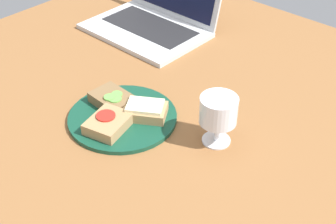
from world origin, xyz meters
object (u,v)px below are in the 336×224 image
at_px(plate, 123,117).
at_px(sandwich_with_cheese, 145,110).
at_px(laptop, 156,14).
at_px(sandwich_with_cucumber, 113,99).
at_px(wine_glass, 218,112).
at_px(sandwich_with_tomato, 108,123).

height_order(plate, sandwich_with_cheese, sandwich_with_cheese).
relative_size(plate, laptop, 0.71).
height_order(sandwich_with_cheese, sandwich_with_cucumber, sandwich_with_cheese).
xyz_separation_m(sandwich_with_cheese, wine_glass, (0.17, 0.05, 0.05)).
xyz_separation_m(plate, wine_glass, (0.21, 0.08, 0.08)).
relative_size(sandwich_with_cheese, laptop, 0.33).
bearing_deg(sandwich_with_cheese, sandwich_with_cucumber, -167.76).
xyz_separation_m(sandwich_with_tomato, sandwich_with_cheese, (0.03, 0.09, 0.00)).
xyz_separation_m(plate, sandwich_with_cheese, (0.04, 0.04, 0.02)).
bearing_deg(wine_glass, plate, -158.08).
bearing_deg(laptop, wine_glass, -33.15).
bearing_deg(sandwich_with_tomato, plate, 101.67).
distance_m(plate, laptop, 0.48).
distance_m(sandwich_with_cheese, sandwich_with_cucumber, 0.09).
distance_m(sandwich_with_tomato, laptop, 0.53).
bearing_deg(plate, sandwich_with_tomato, -78.33).
bearing_deg(sandwich_with_cheese, plate, -137.95).
bearing_deg(plate, sandwich_with_cucumber, 162.13).
distance_m(sandwich_with_tomato, wine_glass, 0.25).
bearing_deg(sandwich_with_tomato, sandwich_with_cucumber, 131.80).
relative_size(plate, sandwich_with_tomato, 2.24).
xyz_separation_m(sandwich_with_tomato, wine_glass, (0.20, 0.14, 0.06)).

